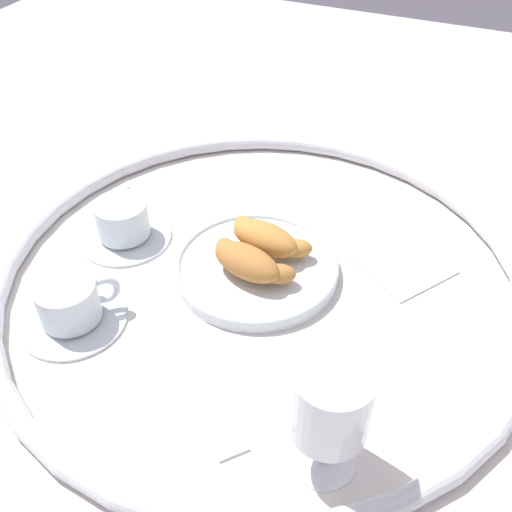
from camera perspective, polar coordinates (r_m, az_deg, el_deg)
The scene contains 10 objects.
ground_plane at distance 0.80m, azimuth 0.51°, elevation -2.20°, with size 2.20×2.20×0.00m, color silver.
table_chrome_rim at distance 0.79m, azimuth 0.51°, elevation -1.57°, with size 0.72×0.72×0.02m, color silver.
pastry_plate at distance 0.80m, azimuth 0.00°, elevation -1.04°, with size 0.23×0.23×0.02m.
croissant_large at distance 0.77m, azimuth -0.76°, elevation -0.56°, with size 0.13×0.08×0.04m.
croissant_small at distance 0.80m, azimuth 0.99°, elevation 1.78°, with size 0.14×0.08×0.04m.
coffee_cup_near at distance 0.76m, azimuth -17.63°, elevation -4.66°, with size 0.14×0.14×0.06m.
coffee_cup_far at distance 0.87m, azimuth -12.85°, elevation 3.11°, with size 0.14×0.14×0.06m.
juice_glass_left at distance 0.56m, azimuth 7.28°, elevation -14.29°, with size 0.08×0.08×0.14m.
sugar_packet at distance 0.64m, azimuth -3.02°, elevation -17.01°, with size 0.05×0.03×0.01m, color white.
folded_napkin at distance 0.84m, azimuth 14.08°, elevation -0.71°, with size 0.11×0.11×0.01m, color silver.
Camera 1 is at (0.23, -0.54, 0.55)m, focal length 41.07 mm.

